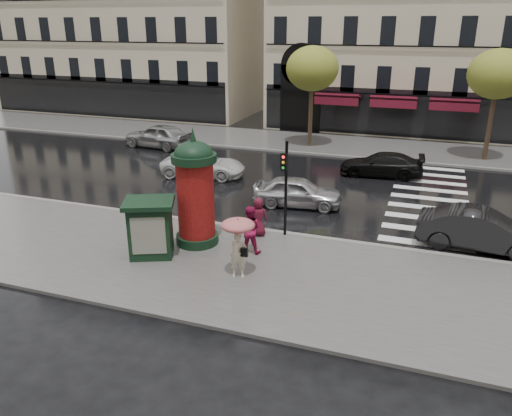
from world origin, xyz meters
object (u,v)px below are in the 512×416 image
at_px(woman_umbrella, 238,238).
at_px(car_darkgrey, 481,230).
at_px(traffic_light, 285,180).
at_px(car_white, 203,165).
at_px(man_burgundy, 258,217).
at_px(morris_column, 195,190).
at_px(car_far_silver, 158,136).
at_px(woman_red, 249,229).
at_px(car_black, 381,164).
at_px(newsstand, 150,227).
at_px(car_silver, 298,192).

relative_size(woman_umbrella, car_darkgrey, 0.46).
bearing_deg(woman_umbrella, traffic_light, 83.14).
bearing_deg(car_white, man_burgundy, -148.30).
relative_size(man_burgundy, morris_column, 0.35).
distance_m(traffic_light, car_far_silver, 17.15).
height_order(woman_umbrella, woman_red, woman_umbrella).
bearing_deg(woman_red, car_black, -111.49).
height_order(newsstand, car_black, newsstand).
relative_size(car_darkgrey, car_black, 1.02).
bearing_deg(car_black, man_burgundy, -23.13).
relative_size(morris_column, car_far_silver, 0.94).
xyz_separation_m(woman_umbrella, woman_red, (-0.30, 1.88, -0.49)).
bearing_deg(car_white, morris_column, -163.70).
height_order(man_burgundy, car_black, man_burgundy).
relative_size(woman_umbrella, morris_column, 0.47).
xyz_separation_m(woman_red, car_black, (3.41, 11.87, -0.36)).
bearing_deg(car_silver, car_black, -33.39).
xyz_separation_m(man_burgundy, traffic_light, (0.96, 0.33, 1.51)).
relative_size(woman_red, car_darkgrey, 0.39).
bearing_deg(man_burgundy, newsstand, 35.92).
height_order(car_silver, car_black, car_silver).
bearing_deg(woman_red, car_white, -61.14).
distance_m(woman_red, car_far_silver, 17.94).
height_order(man_burgundy, traffic_light, traffic_light).
bearing_deg(traffic_light, morris_column, -148.85).
height_order(woman_red, car_white, woman_red).
bearing_deg(car_silver, car_darkgrey, -113.23).
height_order(traffic_light, car_far_silver, traffic_light).
xyz_separation_m(car_silver, car_black, (3.12, 6.23, -0.04)).
height_order(man_burgundy, car_white, man_burgundy).
height_order(morris_column, car_black, morris_column).
relative_size(newsstand, car_darkgrey, 0.47).
bearing_deg(traffic_light, car_far_silver, 136.36).
xyz_separation_m(woman_red, traffic_light, (0.76, 1.90, 1.39)).
height_order(morris_column, traffic_light, morris_column).
distance_m(morris_column, traffic_light, 3.42).
xyz_separation_m(morris_column, car_white, (-3.66, 8.41, -1.61)).
height_order(woman_umbrella, car_silver, woman_umbrella).
xyz_separation_m(traffic_light, car_black, (2.66, 9.97, -1.75)).
xyz_separation_m(woman_red, car_darkgrey, (7.96, 3.37, -0.26)).
bearing_deg(car_far_silver, car_black, 89.68).
height_order(woman_umbrella, morris_column, morris_column).
bearing_deg(car_far_silver, traffic_light, 52.94).
height_order(man_burgundy, car_silver, man_burgundy).
bearing_deg(morris_column, woman_umbrella, -39.20).
distance_m(woman_umbrella, morris_column, 3.27).
xyz_separation_m(morris_column, newsstand, (-1.07, -1.51, -1.06)).
bearing_deg(car_silver, man_burgundy, 166.26).
xyz_separation_m(morris_column, traffic_light, (2.92, 1.77, 0.16)).
xyz_separation_m(newsstand, car_silver, (3.53, 7.01, -0.49)).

